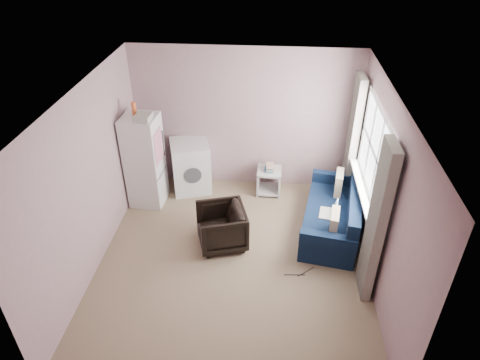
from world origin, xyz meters
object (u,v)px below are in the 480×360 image
object	(u,v)px
washing_machine	(191,165)
sofa	(335,216)
fridge	(145,160)
armchair	(221,225)
side_table	(269,179)

from	to	relation	value
washing_machine	sofa	world-z (taller)	washing_machine
washing_machine	fridge	bearing A→B (deg)	-161.73
sofa	fridge	bearing A→B (deg)	179.50
fridge	sofa	distance (m)	3.18
fridge	washing_machine	size ratio (longest dim) A/B	1.98
washing_machine	sofa	distance (m)	2.64
armchair	washing_machine	bearing A→B (deg)	-170.33
fridge	washing_machine	xyz separation A→B (m)	(0.66, 0.46, -0.33)
fridge	washing_machine	world-z (taller)	fridge
armchair	side_table	bearing A→B (deg)	138.60
armchair	side_table	size ratio (longest dim) A/B	1.24
armchair	fridge	bearing A→B (deg)	-142.56
side_table	sofa	bearing A→B (deg)	-43.58
side_table	sofa	distance (m)	1.44
armchair	washing_machine	distance (m)	1.63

